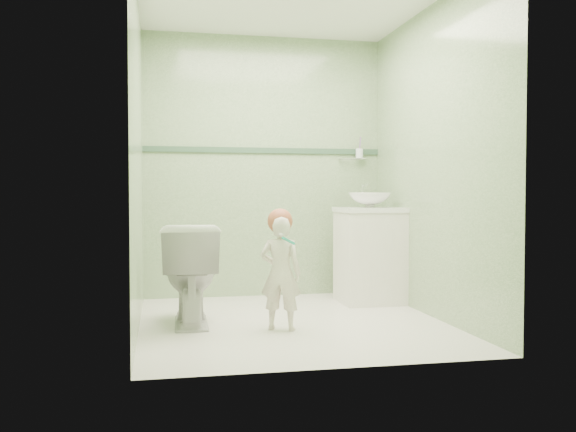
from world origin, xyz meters
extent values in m
plane|color=silver|center=(0.00, 0.00, 0.00)|extent=(2.50, 2.50, 0.00)
cube|color=gray|center=(0.00, 1.25, 1.20)|extent=(2.20, 0.04, 2.40)
cube|color=gray|center=(0.00, -1.25, 1.20)|extent=(2.20, 0.04, 2.40)
cube|color=gray|center=(-1.10, 0.00, 1.20)|extent=(0.04, 2.50, 2.40)
cube|color=gray|center=(1.10, 0.00, 1.20)|extent=(0.04, 2.50, 2.40)
cube|color=#35543F|center=(0.00, 1.24, 1.35)|extent=(2.20, 0.02, 0.05)
cube|color=silver|center=(0.84, 0.70, 0.40)|extent=(0.52, 0.50, 0.80)
cube|color=white|center=(0.84, 0.70, 0.81)|extent=(0.54, 0.52, 0.04)
imported|color=white|center=(0.84, 0.70, 0.89)|extent=(0.37, 0.37, 0.13)
cylinder|color=silver|center=(0.84, 0.90, 0.95)|extent=(0.03, 0.03, 0.18)
cylinder|color=silver|center=(0.84, 0.85, 1.03)|extent=(0.02, 0.12, 0.02)
cylinder|color=silver|center=(0.84, 1.20, 1.28)|extent=(0.26, 0.02, 0.02)
cylinder|color=silver|center=(0.90, 1.18, 1.33)|extent=(0.07, 0.07, 0.09)
cylinder|color=#B33C24|center=(0.91, 1.19, 1.40)|extent=(0.01, 0.01, 0.17)
cylinder|color=#8B53AE|center=(0.90, 1.17, 1.40)|extent=(0.01, 0.01, 0.17)
imported|color=white|center=(-0.74, 0.09, 0.37)|extent=(0.43, 0.73, 0.73)
imported|color=beige|center=(-0.13, -0.24, 0.40)|extent=(0.34, 0.29, 0.79)
sphere|color=#A75437|center=(-0.13, -0.21, 0.76)|extent=(0.18, 0.18, 0.18)
cylinder|color=#139C7C|center=(-0.11, -0.39, 0.63)|extent=(0.11, 0.11, 0.06)
cube|color=white|center=(-0.14, -0.32, 0.67)|extent=(0.03, 0.03, 0.02)
camera|label=1|loc=(-0.95, -4.48, 0.94)|focal=38.99mm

